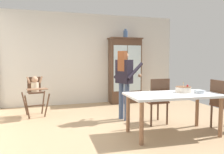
{
  "coord_description": "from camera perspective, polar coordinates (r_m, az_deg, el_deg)",
  "views": [
    {
      "loc": [
        -1.59,
        -4.18,
        1.37
      ],
      "look_at": [
        -0.0,
        0.7,
        0.95
      ],
      "focal_mm": 36.56,
      "sensor_mm": 36.0,
      "label": 1
    }
  ],
  "objects": [
    {
      "name": "birthday_cake",
      "position": [
        4.44,
        17.41,
        -2.99
      ],
      "size": [
        0.28,
        0.28,
        0.19
      ],
      "color": "beige",
      "rests_on": "dining_table"
    },
    {
      "name": "wall_back",
      "position": [
        7.0,
        -4.87,
        4.5
      ],
      "size": [
        5.32,
        0.06,
        2.7
      ],
      "primitive_type": "cube",
      "color": "beige",
      "rests_on": "ground_plane"
    },
    {
      "name": "dining_chair_right_end",
      "position": [
        4.85,
        25.89,
        -5.47
      ],
      "size": [
        0.45,
        0.45,
        0.96
      ],
      "rotation": [
        0.0,
        0.0,
        1.54
      ],
      "color": "#4C3323",
      "rests_on": "ground_plane"
    },
    {
      "name": "ceramic_vase",
      "position": [
        7.07,
        3.39,
        10.69
      ],
      "size": [
        0.13,
        0.13,
        0.27
      ],
      "color": "#3D567F",
      "rests_on": "china_cabinet"
    },
    {
      "name": "high_chair_with_toddler",
      "position": [
        5.68,
        -18.66,
        -2.81
      ],
      "size": [
        0.66,
        0.75,
        0.95
      ],
      "rotation": [
        0.0,
        0.0,
        0.17
      ],
      "color": "#4C3323",
      "rests_on": "ground_plane"
    },
    {
      "name": "dining_chair_far_side",
      "position": [
        4.82,
        11.3,
        -5.15
      ],
      "size": [
        0.45,
        0.45,
        0.96
      ],
      "rotation": [
        0.0,
        0.0,
        3.16
      ],
      "color": "#4C3323",
      "rests_on": "ground_plane"
    },
    {
      "name": "adult_person",
      "position": [
        5.06,
        3.09,
        0.12
      ],
      "size": [
        0.65,
        0.64,
        1.53
      ],
      "rotation": [
        0.0,
        0.0,
        2.03
      ],
      "color": "#3D4C6B",
      "rests_on": "ground_plane"
    },
    {
      "name": "serving_bowl",
      "position": [
        4.44,
        20.97,
        -3.43
      ],
      "size": [
        0.18,
        0.18,
        0.05
      ],
      "primitive_type": "cylinder",
      "color": "#B2BCC6",
      "rests_on": "dining_table"
    },
    {
      "name": "ground_plane",
      "position": [
        4.68,
        2.75,
        -12.35
      ],
      "size": [
        6.24,
        6.24,
        0.0
      ],
      "primitive_type": "plane",
      "color": "tan"
    },
    {
      "name": "dining_table",
      "position": [
        4.24,
        15.04,
        -5.31
      ],
      "size": [
        1.7,
        0.95,
        0.74
      ],
      "color": "silver",
      "rests_on": "ground_plane"
    },
    {
      "name": "china_cabinet",
      "position": [
        7.04,
        3.24,
        1.68
      ],
      "size": [
        1.01,
        0.48,
        1.99
      ],
      "color": "#4C3323",
      "rests_on": "ground_plane"
    }
  ]
}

